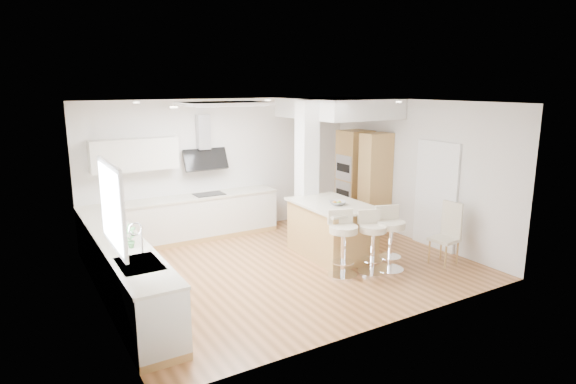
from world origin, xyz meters
TOP-DOWN VIEW (x-y plane):
  - ground at (0.00, 0.00)m, footprint 6.00×6.00m
  - ceiling at (0.00, 0.00)m, footprint 6.00×5.00m
  - wall_back at (0.00, 2.50)m, footprint 6.00×0.04m
  - wall_left at (-3.00, 0.00)m, footprint 0.04×5.00m
  - wall_right at (3.00, 0.00)m, footprint 0.04×5.00m
  - skylight at (-0.79, 0.60)m, footprint 4.10×2.10m
  - window_left at (-2.96, -0.90)m, footprint 0.06×1.28m
  - doorway_right at (2.97, -0.60)m, footprint 0.05×1.00m
  - counter_left at (-2.70, 0.23)m, footprint 0.63×4.50m
  - counter_back at (-0.91, 2.22)m, footprint 3.62×0.63m
  - pillar at (1.05, 0.95)m, footprint 0.35×0.35m
  - soffit at (2.10, 1.40)m, footprint 1.78×2.20m
  - oven_column at (2.68, 1.23)m, footprint 0.63×1.21m
  - peninsula at (1.00, 0.04)m, footprint 1.11×1.64m
  - bar_stool_a at (0.59, -0.85)m, footprint 0.61×0.61m
  - bar_stool_b at (1.08, -1.00)m, footprint 0.59×0.59m
  - bar_stool_c at (1.41, -1.07)m, footprint 0.62×0.62m
  - dining_chair at (2.53, -1.32)m, footprint 0.46×0.46m

SIDE VIEW (x-z plane):
  - ground at x=0.00m, z-range 0.00..0.00m
  - ceiling at x=0.00m, z-range -0.01..0.01m
  - counter_left at x=-2.70m, z-range -0.22..1.13m
  - peninsula at x=1.00m, z-range -0.03..1.03m
  - dining_chair at x=2.53m, z-range 0.04..1.12m
  - bar_stool_b at x=1.08m, z-range 0.06..1.12m
  - bar_stool_a at x=0.59m, z-range 0.07..1.15m
  - bar_stool_c at x=1.41m, z-range 0.07..1.16m
  - counter_back at x=-0.91m, z-range -0.55..1.95m
  - doorway_right at x=2.97m, z-range -0.05..2.05m
  - oven_column at x=2.68m, z-range 0.00..2.10m
  - wall_back at x=0.00m, z-range 0.00..2.80m
  - wall_left at x=-3.00m, z-range 0.00..2.80m
  - wall_right at x=3.00m, z-range 0.00..2.80m
  - pillar at x=1.05m, z-range 0.00..2.80m
  - window_left at x=-2.96m, z-range 1.16..2.23m
  - soffit at x=2.10m, z-range 2.40..2.80m
  - skylight at x=-0.79m, z-range 2.74..2.80m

